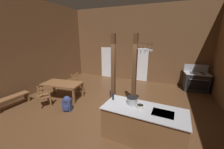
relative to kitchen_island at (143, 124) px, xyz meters
The scene contains 17 objects.
ground_plane 1.78m from the kitchen_island, 149.50° to the left, with size 9.05×9.43×0.10m, color brown.
wall_back 5.74m from the kitchen_island, 105.65° to the left, with size 9.05×0.14×4.51m, color brown.
wall_left 6.01m from the kitchen_island, behind, with size 0.14×9.43×4.51m, color brown.
glazed_door_back_left 6.18m from the kitchen_island, 122.73° to the left, with size 1.00×0.01×2.05m, color white.
glazed_panel_back_right 5.32m from the kitchen_island, 101.56° to the left, with size 0.84×0.01×2.05m, color white.
kitchen_island is the anchor object (origin of this frame).
stove_range 5.02m from the kitchen_island, 67.32° to the left, with size 1.20×0.90×1.32m.
support_post_with_pot_rack 1.96m from the kitchen_island, 111.43° to the left, with size 0.70×0.29×2.86m.
support_post_center 2.13m from the kitchen_island, 136.83° to the left, with size 0.14×0.14×2.86m.
dining_table 4.04m from the kitchen_island, 162.43° to the left, with size 1.79×1.09×0.74m.
ladderback_chair_near_window 4.01m from the kitchen_island, behind, with size 0.60×0.60×0.95m.
ladderback_chair_by_post 4.30m from the kitchen_island, 150.32° to the left, with size 0.53×0.53×0.95m.
bench_along_left_wall 5.19m from the kitchen_island, behind, with size 0.44×1.29×0.44m.
backpack 2.96m from the kitchen_island, behind, with size 0.37×0.36×0.60m.
stockpot_on_counter 0.69m from the kitchen_island, 156.61° to the left, with size 0.37×0.30×0.20m.
mixing_bowl_on_counter 0.51m from the kitchen_island, 162.76° to the left, with size 0.21×0.21×0.08m.
bottle_tall_on_counter 1.13m from the kitchen_island, 168.58° to the left, with size 0.06×0.06×0.28m.
Camera 1 is at (1.90, -4.12, 2.76)m, focal length 21.68 mm.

